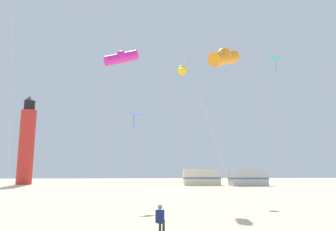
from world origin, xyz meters
TOP-DOWN VIEW (x-y plane):
  - kite_flyer_standing at (-0.94, 7.30)m, footprint 0.44×0.56m
  - kite_tube_gold at (1.87, 20.70)m, footprint 2.79×2.79m
  - kite_tube_orange at (2.46, 8.78)m, footprint 3.25×3.32m
  - kite_diamond_lime at (5.35, 23.31)m, footprint 3.47×2.52m
  - kite_diamond_blue at (-2.34, 19.23)m, footprint 1.22×1.22m
  - kite_diamond_cyan at (8.36, 15.65)m, footprint 2.81×2.81m
  - kite_tube_magenta at (-3.24, 15.14)m, footprint 2.59×1.78m
  - lighthouse_distant at (-23.04, 55.58)m, footprint 2.80×2.80m
  - rv_van_cream at (9.29, 49.61)m, footprint 6.52×2.58m
  - rv_van_silver at (16.81, 46.90)m, footprint 6.60×2.81m

SIDE VIEW (x-z plane):
  - kite_flyer_standing at x=-0.94m, z-range 0.03..1.19m
  - rv_van_cream at x=9.29m, z-range -0.01..2.79m
  - rv_van_silver at x=16.81m, z-range -0.01..2.79m
  - kite_diamond_blue at x=-2.34m, z-range 3.27..10.74m
  - lighthouse_distant at x=-23.04m, z-range -0.56..16.24m
  - kite_tube_orange at x=2.46m, z-range 3.85..12.94m
  - kite_diamond_lime at x=5.35m, z-range 4.57..15.06m
  - kite_tube_magenta at x=-3.24m, z-range 4.91..16.14m
  - kite_diamond_cyan at x=8.36m, z-range 4.95..16.31m
  - kite_tube_gold at x=1.87m, z-range 5.39..17.58m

